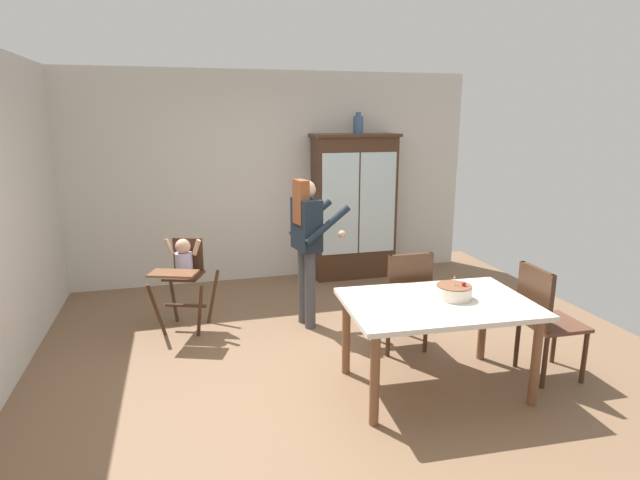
{
  "coord_description": "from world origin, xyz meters",
  "views": [
    {
      "loc": [
        -1.2,
        -4.04,
        2.15
      ],
      "look_at": [
        0.1,
        0.7,
        0.95
      ],
      "focal_mm": 28.84,
      "sensor_mm": 36.0,
      "label": 1
    }
  ],
  "objects_px": {
    "adult_person": "(307,235)",
    "dining_table": "(437,313)",
    "dining_chair_far_side": "(405,294)",
    "china_cabinet": "(354,206)",
    "dining_chair_right_end": "(543,314)",
    "high_chair_with_toddler": "(184,268)",
    "birthday_cake": "(454,292)",
    "ceramic_vase": "(358,124)"
  },
  "relations": [
    {
      "from": "china_cabinet",
      "to": "dining_chair_far_side",
      "type": "bearing_deg",
      "value": -97.29
    },
    {
      "from": "high_chair_with_toddler",
      "to": "ceramic_vase",
      "type": "bearing_deg",
      "value": 49.77
    },
    {
      "from": "high_chair_with_toddler",
      "to": "dining_table",
      "type": "distance_m",
      "value": 2.58
    },
    {
      "from": "birthday_cake",
      "to": "dining_chair_far_side",
      "type": "xyz_separation_m",
      "value": [
        -0.11,
        0.66,
        -0.24
      ]
    },
    {
      "from": "ceramic_vase",
      "to": "adult_person",
      "type": "xyz_separation_m",
      "value": [
        -1.06,
        -1.5,
        -1.06
      ]
    },
    {
      "from": "china_cabinet",
      "to": "dining_table",
      "type": "height_order",
      "value": "china_cabinet"
    },
    {
      "from": "adult_person",
      "to": "birthday_cake",
      "type": "xyz_separation_m",
      "value": [
        0.82,
        -1.49,
        -0.17
      ]
    },
    {
      "from": "high_chair_with_toddler",
      "to": "birthday_cake",
      "type": "height_order",
      "value": "high_chair_with_toddler"
    },
    {
      "from": "high_chair_with_toddler",
      "to": "dining_chair_far_side",
      "type": "distance_m",
      "value": 2.21
    },
    {
      "from": "adult_person",
      "to": "dining_table",
      "type": "xyz_separation_m",
      "value": [
        0.67,
        -1.52,
        -0.32
      ]
    },
    {
      "from": "dining_chair_far_side",
      "to": "dining_chair_right_end",
      "type": "height_order",
      "value": "same"
    },
    {
      "from": "china_cabinet",
      "to": "dining_chair_far_side",
      "type": "distance_m",
      "value": 2.38
    },
    {
      "from": "dining_table",
      "to": "dining_chair_right_end",
      "type": "distance_m",
      "value": 0.94
    },
    {
      "from": "adult_person",
      "to": "dining_chair_right_end",
      "type": "distance_m",
      "value": 2.29
    },
    {
      "from": "dining_table",
      "to": "dining_chair_right_end",
      "type": "xyz_separation_m",
      "value": [
        0.94,
        -0.06,
        -0.09
      ]
    },
    {
      "from": "ceramic_vase",
      "to": "high_chair_with_toddler",
      "type": "relative_size",
      "value": 0.28
    },
    {
      "from": "dining_chair_far_side",
      "to": "dining_chair_right_end",
      "type": "distance_m",
      "value": 1.17
    },
    {
      "from": "ceramic_vase",
      "to": "dining_table",
      "type": "relative_size",
      "value": 0.18
    },
    {
      "from": "dining_table",
      "to": "dining_chair_right_end",
      "type": "relative_size",
      "value": 1.56
    },
    {
      "from": "dining_table",
      "to": "birthday_cake",
      "type": "distance_m",
      "value": 0.21
    },
    {
      "from": "china_cabinet",
      "to": "dining_table",
      "type": "xyz_separation_m",
      "value": [
        -0.34,
        -3.02,
        -0.32
      ]
    },
    {
      "from": "china_cabinet",
      "to": "dining_table",
      "type": "distance_m",
      "value": 3.05
    },
    {
      "from": "high_chair_with_toddler",
      "to": "dining_table",
      "type": "bearing_deg",
      "value": -22.06
    },
    {
      "from": "dining_chair_far_side",
      "to": "dining_table",
      "type": "bearing_deg",
      "value": 87.46
    },
    {
      "from": "ceramic_vase",
      "to": "dining_chair_right_end",
      "type": "bearing_deg",
      "value": -79.85
    },
    {
      "from": "birthday_cake",
      "to": "dining_chair_far_side",
      "type": "bearing_deg",
      "value": 99.01
    },
    {
      "from": "ceramic_vase",
      "to": "birthday_cake",
      "type": "distance_m",
      "value": 3.25
    },
    {
      "from": "ceramic_vase",
      "to": "dining_chair_far_side",
      "type": "xyz_separation_m",
      "value": [
        -0.34,
        -2.33,
        -1.48
      ]
    },
    {
      "from": "ceramic_vase",
      "to": "china_cabinet",
      "type": "bearing_deg",
      "value": -175.22
    },
    {
      "from": "adult_person",
      "to": "birthday_cake",
      "type": "bearing_deg",
      "value": -161.68
    },
    {
      "from": "high_chair_with_toddler",
      "to": "dining_chair_far_side",
      "type": "xyz_separation_m",
      "value": [
        1.94,
        -1.06,
        -0.1
      ]
    },
    {
      "from": "birthday_cake",
      "to": "dining_chair_far_side",
      "type": "distance_m",
      "value": 0.71
    },
    {
      "from": "ceramic_vase",
      "to": "adult_person",
      "type": "bearing_deg",
      "value": -125.18
    },
    {
      "from": "dining_chair_far_side",
      "to": "birthday_cake",
      "type": "bearing_deg",
      "value": 100.11
    },
    {
      "from": "china_cabinet",
      "to": "high_chair_with_toddler",
      "type": "distance_m",
      "value": 2.59
    },
    {
      "from": "ceramic_vase",
      "to": "high_chair_with_toddler",
      "type": "bearing_deg",
      "value": -150.89
    },
    {
      "from": "high_chair_with_toddler",
      "to": "dining_chair_far_side",
      "type": "bearing_deg",
      "value": -7.9
    },
    {
      "from": "adult_person",
      "to": "dining_chair_right_end",
      "type": "relative_size",
      "value": 1.59
    },
    {
      "from": "ceramic_vase",
      "to": "birthday_cake",
      "type": "relative_size",
      "value": 0.96
    },
    {
      "from": "adult_person",
      "to": "dining_chair_far_side",
      "type": "bearing_deg",
      "value": -149.59
    },
    {
      "from": "dining_table",
      "to": "dining_chair_far_side",
      "type": "bearing_deg",
      "value": 86.37
    },
    {
      "from": "dining_table",
      "to": "dining_chair_far_side",
      "type": "xyz_separation_m",
      "value": [
        0.04,
        0.69,
        -0.09
      ]
    }
  ]
}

